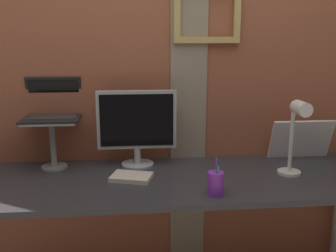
{
  "coord_description": "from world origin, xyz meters",
  "views": [
    {
      "loc": [
        -0.14,
        -1.76,
        1.45
      ],
      "look_at": [
        0.05,
        0.19,
        1.0
      ],
      "focal_mm": 41.0,
      "sensor_mm": 36.0,
      "label": 1
    }
  ],
  "objects": [
    {
      "name": "paper_clutter_stack",
      "position": [
        -0.15,
        0.09,
        0.76
      ],
      "size": [
        0.23,
        0.19,
        0.02
      ],
      "primitive_type": "cube",
      "rotation": [
        0.0,
        0.0,
        -0.3
      ],
      "color": "silver",
      "rests_on": "desk"
    },
    {
      "name": "laptop",
      "position": [
        -0.57,
        0.37,
        1.08
      ],
      "size": [
        0.3,
        0.27,
        0.22
      ],
      "color": "black",
      "rests_on": "laptop_stand"
    },
    {
      "name": "monitor",
      "position": [
        -0.11,
        0.3,
        0.99
      ],
      "size": [
        0.43,
        0.18,
        0.42
      ],
      "color": "#ADB2B7",
      "rests_on": "desk"
    },
    {
      "name": "whiteboard_panel",
      "position": [
        0.85,
        0.34,
        0.87
      ],
      "size": [
        0.37,
        0.09,
        0.24
      ],
      "primitive_type": "cube",
      "rotation": [
        0.31,
        0.0,
        0.0
      ],
      "color": "white",
      "rests_on": "desk"
    },
    {
      "name": "brick_wall_back",
      "position": [
        0.0,
        0.48,
        1.16
      ],
      "size": [
        3.34,
        0.15,
        2.33
      ],
      "color": "#9E563D",
      "rests_on": "ground_plane"
    },
    {
      "name": "desk_lamp",
      "position": [
        0.68,
        0.03,
        1.0
      ],
      "size": [
        0.12,
        0.2,
        0.4
      ],
      "color": "white",
      "rests_on": "desk"
    },
    {
      "name": "desk",
      "position": [
        0.05,
        0.09,
        0.69
      ],
      "size": [
        2.31,
        0.68,
        0.75
      ],
      "color": "#333338",
      "rests_on": "ground_plane"
    },
    {
      "name": "laptop_stand",
      "position": [
        -0.57,
        0.3,
        0.93
      ],
      "size": [
        0.28,
        0.22,
        0.27
      ],
      "color": "gray",
      "rests_on": "desk"
    },
    {
      "name": "pen_cup",
      "position": [
        0.23,
        -0.15,
        0.81
      ],
      "size": [
        0.07,
        0.07,
        0.17
      ],
      "color": "purple",
      "rests_on": "desk"
    }
  ]
}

